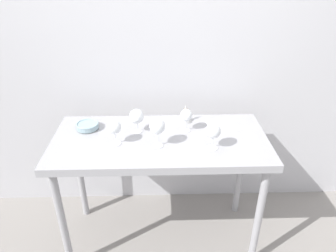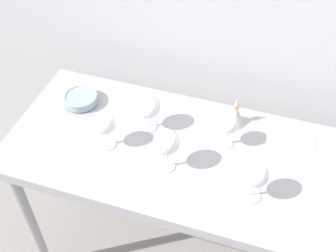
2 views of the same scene
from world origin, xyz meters
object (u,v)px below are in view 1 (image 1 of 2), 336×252
at_px(wine_glass_near_left, 114,128).
at_px(decanter_funnel, 186,116).
at_px(tasting_sheet_upper, 222,125).
at_px(tasting_bowl, 88,126).
at_px(wine_glass_near_right, 213,131).
at_px(wine_glass_near_center, 157,127).
at_px(wine_glass_far_right, 186,116).
at_px(wine_glass_far_left, 137,117).

xyz_separation_m(wine_glass_near_left, decanter_funnel, (0.46, 0.28, -0.07)).
height_order(tasting_sheet_upper, tasting_bowl, tasting_bowl).
distance_m(wine_glass_near_right, wine_glass_near_left, 0.60).
distance_m(wine_glass_near_center, wine_glass_far_right, 0.27).
bearing_deg(decanter_funnel, wine_glass_far_right, -93.43).
relative_size(wine_glass_near_center, wine_glass_far_right, 1.19).
xyz_separation_m(wine_glass_near_center, wine_glass_far_right, (0.19, 0.19, -0.02)).
relative_size(wine_glass_far_left, decanter_funnel, 1.17).
height_order(wine_glass_near_center, wine_glass_far_right, wine_glass_near_center).
distance_m(wine_glass_near_left, decanter_funnel, 0.55).
relative_size(wine_glass_near_center, decanter_funnel, 1.33).
distance_m(wine_glass_far_right, tasting_sheet_upper, 0.29).
height_order(wine_glass_far_left, decanter_funnel, wine_glass_far_left).
height_order(wine_glass_near_right, wine_glass_near_left, wine_glass_near_right).
distance_m(wine_glass_near_left, wine_glass_far_right, 0.48).
relative_size(wine_glass_near_left, wine_glass_far_right, 1.02).
relative_size(wine_glass_near_right, tasting_bowl, 1.13).
bearing_deg(wine_glass_near_left, decanter_funnel, 31.45).
height_order(wine_glass_near_center, decanter_funnel, wine_glass_near_center).
bearing_deg(wine_glass_far_right, wine_glass_near_left, -161.61).
distance_m(wine_glass_far_right, tasting_bowl, 0.67).
bearing_deg(tasting_sheet_upper, wine_glass_far_left, 175.50).
height_order(wine_glass_far_right, tasting_sheet_upper, wine_glass_far_right).
bearing_deg(tasting_sheet_upper, tasting_bowl, 169.90).
bearing_deg(wine_glass_near_left, tasting_bowl, 137.47).
height_order(wine_glass_far_left, wine_glass_near_center, wine_glass_near_center).
height_order(wine_glass_near_right, decanter_funnel, wine_glass_near_right).
distance_m(wine_glass_far_left, wine_glass_far_right, 0.33).
relative_size(wine_glass_near_left, tasting_bowl, 1.06).
height_order(wine_glass_far_left, wine_glass_far_right, wine_glass_far_left).
relative_size(wine_glass_far_left, tasting_bowl, 1.09).
relative_size(wine_glass_near_left, wine_glass_far_left, 0.98).
bearing_deg(tasting_bowl, wine_glass_near_center, -25.66).
relative_size(wine_glass_near_left, decanter_funnel, 1.15).
relative_size(tasting_sheet_upper, decanter_funnel, 1.46).
xyz_separation_m(wine_glass_far_left, wine_glass_near_center, (0.14, -0.18, 0.02)).
distance_m(wine_glass_far_left, tasting_bowl, 0.36).
bearing_deg(decanter_funnel, wine_glass_near_left, -148.55).
bearing_deg(tasting_bowl, wine_glass_near_right, -18.15).
relative_size(tasting_sheet_upper, tasting_bowl, 1.36).
relative_size(tasting_bowl, decanter_funnel, 1.08).
relative_size(wine_glass_near_right, wine_glass_near_center, 0.91).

